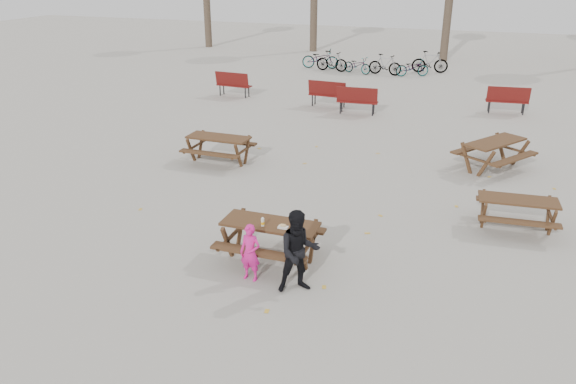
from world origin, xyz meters
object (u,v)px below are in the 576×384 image
(main_picnic_table, at_px, (270,232))
(picnic_table_east, at_px, (516,214))
(picnic_table_far, at_px, (494,155))
(child, at_px, (250,253))
(picnic_table_north, at_px, (219,149))
(adult, at_px, (299,252))
(soda_bottle, at_px, (263,222))
(food_tray, at_px, (283,227))

(main_picnic_table, xyz_separation_m, picnic_table_east, (4.42, 2.96, -0.24))
(main_picnic_table, bearing_deg, picnic_table_far, 59.75)
(child, xyz_separation_m, picnic_table_east, (4.49, 3.74, -0.19))
(main_picnic_table, xyz_separation_m, picnic_table_far, (3.91, 6.70, -0.19))
(picnic_table_east, relative_size, picnic_table_north, 0.91)
(main_picnic_table, xyz_separation_m, adult, (0.84, -0.84, 0.16))
(picnic_table_east, bearing_deg, soda_bottle, -149.40)
(main_picnic_table, xyz_separation_m, child, (-0.07, -0.79, -0.06))
(adult, bearing_deg, soda_bottle, 114.09)
(adult, relative_size, picnic_table_north, 0.85)
(food_tray, relative_size, picnic_table_far, 0.10)
(soda_bottle, height_order, adult, adult)
(soda_bottle, bearing_deg, main_picnic_table, 66.04)
(main_picnic_table, xyz_separation_m, picnic_table_north, (-3.37, 4.71, -0.21))
(picnic_table_far, bearing_deg, child, -173.83)
(food_tray, relative_size, child, 0.17)
(picnic_table_east, bearing_deg, main_picnic_table, -150.46)
(main_picnic_table, xyz_separation_m, food_tray, (0.31, -0.14, 0.21))
(picnic_table_north, bearing_deg, picnic_table_east, -12.09)
(child, relative_size, adult, 0.71)
(adult, bearing_deg, picnic_table_north, 96.97)
(main_picnic_table, relative_size, food_tray, 10.00)
(main_picnic_table, bearing_deg, picnic_table_east, 33.82)
(main_picnic_table, bearing_deg, picnic_table_north, 125.56)
(food_tray, xyz_separation_m, adult, (0.54, -0.70, -0.05))
(main_picnic_table, xyz_separation_m, soda_bottle, (-0.08, -0.17, 0.26))
(adult, distance_m, picnic_table_east, 5.23)
(food_tray, xyz_separation_m, picnic_table_north, (-3.67, 4.85, -0.42))
(main_picnic_table, distance_m, soda_bottle, 0.32)
(soda_bottle, height_order, picnic_table_north, soda_bottle)
(soda_bottle, bearing_deg, food_tray, 5.20)
(main_picnic_table, distance_m, adult, 1.20)
(adult, distance_m, picnic_table_far, 8.15)
(main_picnic_table, distance_m, child, 0.79)
(food_tray, height_order, picnic_table_north, food_tray)
(picnic_table_north, relative_size, picnic_table_far, 0.94)
(child, relative_size, picnic_table_north, 0.61)
(soda_bottle, bearing_deg, adult, -35.68)
(child, bearing_deg, picnic_table_north, 124.60)
(food_tray, height_order, picnic_table_far, food_tray)
(food_tray, distance_m, soda_bottle, 0.39)
(child, bearing_deg, picnic_table_far, 65.66)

